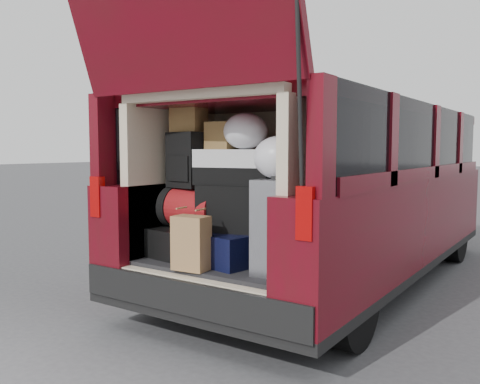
# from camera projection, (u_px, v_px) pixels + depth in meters

# --- Properties ---
(ground) EXTENTS (80.00, 80.00, 0.00)m
(ground) POSITION_uv_depth(u_px,v_px,m) (218.00, 341.00, 3.64)
(ground) COLOR #3D3D40
(ground) RESTS_ON ground
(minivan) EXTENTS (1.90, 5.35, 2.77)m
(minivan) POSITION_uv_depth(u_px,v_px,m) (328.00, 195.00, 5.09)
(minivan) COLOR black
(minivan) RESTS_ON ground
(load_floor) EXTENTS (1.24, 1.05, 0.55)m
(load_floor) POSITION_uv_depth(u_px,v_px,m) (239.00, 294.00, 3.84)
(load_floor) COLOR black
(load_floor) RESTS_ON ground
(black_hardshell) EXTENTS (0.47, 0.60, 0.22)m
(black_hardshell) POSITION_uv_depth(u_px,v_px,m) (189.00, 241.00, 3.92)
(black_hardshell) COLOR black
(black_hardshell) RESTS_ON load_floor
(navy_hardshell) EXTENTS (0.51, 0.59, 0.23)m
(navy_hardshell) POSITION_uv_depth(u_px,v_px,m) (235.00, 247.00, 3.66)
(navy_hardshell) COLOR black
(navy_hardshell) RESTS_ON load_floor
(silver_roller) EXTENTS (0.31, 0.44, 0.63)m
(silver_roller) POSITION_uv_depth(u_px,v_px,m) (281.00, 226.00, 3.37)
(silver_roller) COLOR silver
(silver_roller) RESTS_ON load_floor
(kraft_bag) EXTENTS (0.25, 0.17, 0.37)m
(kraft_bag) POSITION_uv_depth(u_px,v_px,m) (191.00, 243.00, 3.45)
(kraft_bag) COLOR #A9734C
(kraft_bag) RESTS_ON load_floor
(red_duffel) EXTENTS (0.48, 0.32, 0.31)m
(red_duffel) POSITION_uv_depth(u_px,v_px,m) (193.00, 208.00, 3.85)
(red_duffel) COLOR maroon
(red_duffel) RESTS_ON black_hardshell
(black_soft_case) EXTENTS (0.51, 0.37, 0.34)m
(black_soft_case) POSITION_uv_depth(u_px,v_px,m) (232.00, 208.00, 3.68)
(black_soft_case) COLOR black
(black_soft_case) RESTS_ON navy_hardshell
(backpack) EXTENTS (0.32, 0.22, 0.42)m
(backpack) POSITION_uv_depth(u_px,v_px,m) (187.00, 160.00, 3.86)
(backpack) COLOR black
(backpack) RESTS_ON red_duffel
(twotone_duffel) EXTENTS (0.61, 0.39, 0.26)m
(twotone_duffel) POSITION_uv_depth(u_px,v_px,m) (237.00, 167.00, 3.68)
(twotone_duffel) COLOR silver
(twotone_duffel) RESTS_ON black_soft_case
(grocery_sack_lower) EXTENTS (0.25, 0.22, 0.21)m
(grocery_sack_lower) POSITION_uv_depth(u_px,v_px,m) (189.00, 118.00, 3.87)
(grocery_sack_lower) COLOR olive
(grocery_sack_lower) RESTS_ON backpack
(grocery_sack_upper) EXTENTS (0.21, 0.17, 0.20)m
(grocery_sack_upper) POSITION_uv_depth(u_px,v_px,m) (221.00, 136.00, 3.76)
(grocery_sack_upper) COLOR olive
(grocery_sack_upper) RESTS_ON twotone_duffel
(plastic_bag_center) EXTENTS (0.34, 0.32, 0.26)m
(plastic_bag_center) POSITION_uv_depth(u_px,v_px,m) (245.00, 131.00, 3.62)
(plastic_bag_center) COLOR silver
(plastic_bag_center) RESTS_ON twotone_duffel
(plastic_bag_right) EXTENTS (0.33, 0.31, 0.28)m
(plastic_bag_right) POSITION_uv_depth(u_px,v_px,m) (278.00, 158.00, 3.33)
(plastic_bag_right) COLOR silver
(plastic_bag_right) RESTS_ON silver_roller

